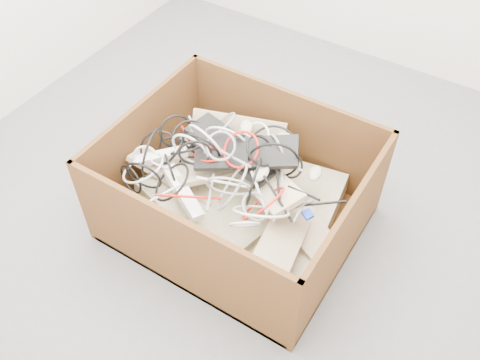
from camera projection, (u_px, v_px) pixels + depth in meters
The scene contains 8 objects.
ground at pixel (236, 177), 2.95m from camera, with size 3.00×3.00×0.00m, color #5A5A5D.
cardboard_box at pixel (235, 203), 2.64m from camera, with size 1.15×0.95×0.55m.
keyboard_pile at pixel (240, 178), 2.55m from camera, with size 1.13×0.76×0.44m.
mice_scatter at pixel (234, 165), 2.50m from camera, with size 0.74×0.68×0.19m.
power_strip_left at pixel (161, 156), 2.56m from camera, with size 0.27×0.05×0.04m, color white.
power_strip_right at pixel (183, 192), 2.44m from camera, with size 0.31×0.06×0.04m, color white.
vga_plug at pixel (308, 214), 2.33m from camera, with size 0.04×0.04×0.02m, color #0D33CE.
cable_tangle at pixel (215, 161), 2.46m from camera, with size 1.05×0.73×0.41m.
Camera 1 is at (1.08, -1.68, 2.16)m, focal length 39.64 mm.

